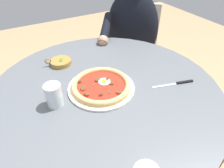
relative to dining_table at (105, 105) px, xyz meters
The scene contains 7 objects.
dining_table is the anchor object (origin of this frame).
pizza_on_plate 0.13m from the dining_table, behind, with size 0.30×0.30×0.03m.
water_glass 0.28m from the dining_table, behind, with size 0.07×0.07×0.10m.
steak_knife 0.37m from the dining_table, 24.58° to the right, with size 0.20×0.07×0.01m.
olive_pan 0.34m from the dining_table, 111.33° to the left, with size 0.13×0.11×0.05m.
diner_person 0.73m from the dining_table, 46.35° to the left, with size 0.57×0.44×1.20m.
cafe_chair_diner 0.88m from the dining_table, 46.22° to the left, with size 0.59×0.59×0.86m.
Camera 1 is at (-0.31, -0.63, 1.32)m, focal length 31.68 mm.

